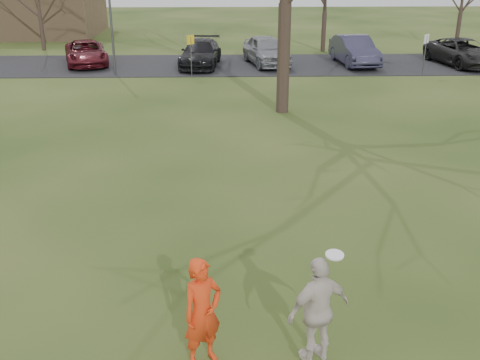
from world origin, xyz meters
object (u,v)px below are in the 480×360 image
object	(u,v)px
car_4	(266,50)
player_defender	(202,313)
car_2	(86,53)
car_3	(201,53)
catching_play	(319,310)
car_6	(463,52)
car_5	(354,50)

from	to	relation	value
car_4	player_defender	bearing A→B (deg)	-108.64
car_2	car_4	xyz separation A→B (m)	(10.11, -0.27, 0.14)
player_defender	car_4	distance (m)	25.04
car_3	catching_play	world-z (taller)	catching_play
car_3	car_6	distance (m)	14.63
car_5	car_6	distance (m)	6.04
car_2	car_3	xyz separation A→B (m)	(6.44, -0.61, 0.05)
car_4	car_5	xyz separation A→B (m)	(4.93, -0.10, -0.01)
car_2	car_6	distance (m)	21.08
car_3	car_4	distance (m)	3.69
car_2	player_defender	bearing A→B (deg)	-89.51
catching_play	car_4	bearing A→B (deg)	87.76
car_6	catching_play	bearing A→B (deg)	-126.81
car_6	player_defender	bearing A→B (deg)	-130.19
player_defender	car_6	world-z (taller)	player_defender
car_2	car_3	size ratio (longest dim) A/B	0.97
player_defender	catching_play	bearing A→B (deg)	-40.00
car_2	car_5	size ratio (longest dim) A/B	0.99
player_defender	car_2	world-z (taller)	player_defender
car_4	car_6	xyz separation A→B (m)	(10.96, -0.42, -0.08)
player_defender	catching_play	world-z (taller)	catching_play
car_3	car_5	xyz separation A→B (m)	(8.61, 0.24, 0.08)
car_2	car_3	distance (m)	6.47
player_defender	car_5	world-z (taller)	player_defender
catching_play	player_defender	bearing A→B (deg)	174.75
player_defender	car_5	distance (m)	25.95
car_3	car_4	world-z (taller)	car_4
player_defender	car_6	size ratio (longest dim) A/B	0.36
player_defender	car_3	xyz separation A→B (m)	(-0.94, 24.55, -0.17)
car_3	car_5	bearing A→B (deg)	6.90
car_3	car_6	world-z (taller)	car_6
car_5	car_6	world-z (taller)	car_5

